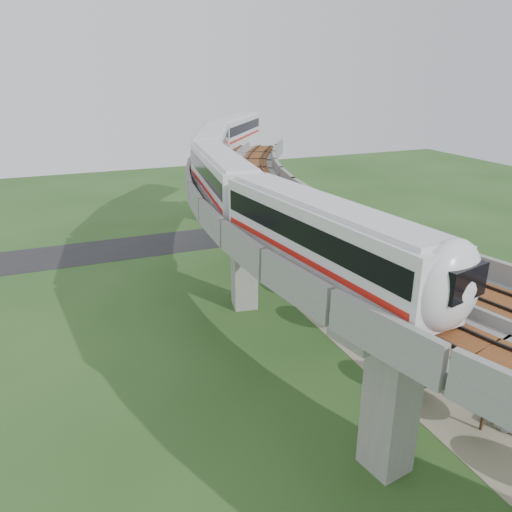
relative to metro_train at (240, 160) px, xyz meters
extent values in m
plane|color=#26481D|center=(-2.13, -14.47, -12.31)|extent=(160.00, 160.00, 0.00)
cube|color=gray|center=(11.87, -16.47, -12.29)|extent=(18.00, 26.00, 0.04)
cube|color=#232326|center=(-2.13, 15.53, -12.29)|extent=(60.00, 8.00, 0.03)
cube|color=#99968E|center=(6.99, 17.33, -8.11)|extent=(2.86, 2.93, 8.40)
cube|color=#99968E|center=(6.99, 17.33, -3.31)|extent=(7.21, 5.74, 1.20)
cube|color=#99968E|center=(-1.22, -4.05, -8.11)|extent=(2.35, 2.51, 8.40)
cube|color=#99968E|center=(-1.22, -4.05, -3.31)|extent=(7.31, 3.58, 1.20)
cube|color=#99968E|center=(-1.22, -24.88, -8.11)|extent=(2.35, 2.51, 8.40)
cube|color=#99968E|center=(-1.22, -24.88, -3.31)|extent=(7.31, 3.58, 1.20)
cube|color=gray|center=(4.06, 12.07, -2.31)|extent=(16.42, 20.91, 0.80)
cube|color=gray|center=(0.20, 13.97, -1.41)|extent=(8.66, 17.08, 1.00)
cube|color=gray|center=(7.92, 10.17, -1.41)|extent=(8.66, 17.08, 1.00)
cube|color=brown|center=(2.09, 13.05, -1.85)|extent=(10.68, 18.08, 0.12)
cube|color=black|center=(2.09, 13.05, -1.73)|extent=(9.69, 17.59, 0.12)
cube|color=brown|center=(6.03, 11.10, -1.85)|extent=(10.68, 18.08, 0.12)
cube|color=black|center=(6.03, 11.10, -1.73)|extent=(9.69, 17.59, 0.12)
cube|color=gray|center=(-1.43, -5.34, -2.31)|extent=(11.77, 20.03, 0.80)
cube|color=gray|center=(-5.68, -4.68, -1.41)|extent=(3.22, 18.71, 1.00)
cube|color=gray|center=(2.82, -5.99, -1.41)|extent=(3.22, 18.71, 1.00)
cube|color=brown|center=(-3.60, -5.00, -1.85)|extent=(5.44, 19.05, 0.12)
cube|color=black|center=(-3.60, -5.00, -1.73)|extent=(4.35, 18.88, 0.12)
cube|color=brown|center=(0.75, -5.67, -1.85)|extent=(5.44, 19.05, 0.12)
cube|color=black|center=(0.75, -5.67, -1.73)|extent=(4.35, 18.88, 0.12)
cube|color=gray|center=(-1.43, -23.59, -2.31)|extent=(11.77, 20.03, 0.80)
cube|color=gray|center=(-5.68, -24.25, -1.41)|extent=(3.22, 18.71, 1.00)
cube|color=gray|center=(2.82, -22.94, -1.41)|extent=(3.22, 18.71, 1.00)
cube|color=brown|center=(-3.60, -23.93, -1.85)|extent=(5.44, 19.05, 0.12)
cube|color=black|center=(-3.60, -23.93, -1.73)|extent=(4.35, 18.88, 0.12)
cube|color=brown|center=(0.75, -23.26, -1.85)|extent=(5.44, 19.05, 0.12)
cube|color=black|center=(0.75, -23.26, -1.73)|extent=(4.35, 18.88, 0.12)
cube|color=silver|center=(-3.89, -21.79, -0.07)|extent=(4.45, 15.21, 3.20)
cube|color=silver|center=(-3.89, -21.79, 1.63)|extent=(3.82, 14.41, 0.22)
cube|color=black|center=(-3.89, -21.79, 0.38)|extent=(4.44, 14.62, 1.15)
cube|color=red|center=(-3.89, -21.79, -0.82)|extent=(4.44, 14.62, 0.30)
cube|color=black|center=(-3.89, -21.79, -1.53)|extent=(3.39, 12.89, 0.28)
cube|color=silver|center=(-3.78, -6.23, -0.07)|extent=(4.66, 15.23, 3.20)
cube|color=silver|center=(-3.78, -6.23, 1.63)|extent=(4.03, 14.41, 0.22)
cube|color=black|center=(-3.78, -6.23, 0.38)|extent=(4.64, 14.64, 1.15)
cube|color=red|center=(-3.78, -6.23, -0.82)|extent=(4.64, 14.64, 0.30)
cube|color=black|center=(-3.78, -6.23, -1.53)|extent=(3.57, 12.89, 0.28)
cube|color=silver|center=(0.19, 8.81, -0.07)|extent=(8.12, 14.92, 3.20)
cube|color=silver|center=(0.19, 8.81, 1.63)|extent=(7.34, 14.02, 0.22)
cube|color=black|center=(0.19, 8.81, 0.38)|extent=(7.95, 14.39, 1.15)
cube|color=red|center=(0.19, 8.81, -0.82)|extent=(7.95, 14.39, 0.30)
cube|color=black|center=(0.19, 8.81, -1.53)|extent=(6.53, 12.53, 0.28)
cube|color=silver|center=(7.77, 22.40, -0.07)|extent=(11.06, 13.68, 3.20)
cube|color=silver|center=(7.77, 22.40, 1.63)|extent=(10.18, 12.76, 0.22)
cube|color=black|center=(7.77, 22.40, 0.38)|extent=(10.76, 13.23, 1.15)
cube|color=red|center=(7.77, 22.40, -0.82)|extent=(10.76, 13.23, 0.30)
cube|color=black|center=(7.77, 22.40, -1.53)|extent=(9.09, 11.40, 0.28)
ellipsoid|color=silver|center=(-2.62, -28.93, 0.08)|extent=(3.66, 2.54, 3.64)
cylinder|color=#2D382D|center=(10.12, 4.83, -11.56)|extent=(0.08, 0.08, 1.50)
cube|color=#2D382D|center=(9.25, 2.51, -11.56)|extent=(1.69, 4.77, 1.40)
cylinder|color=#2D382D|center=(8.49, 0.16, -11.56)|extent=(0.08, 0.08, 1.50)
cube|color=#2D382D|center=(7.85, -2.22, -11.56)|extent=(1.23, 4.91, 1.40)
cylinder|color=#2D382D|center=(7.32, -4.64, -11.56)|extent=(0.08, 0.08, 1.50)
cube|color=#2D382D|center=(6.91, -7.08, -11.56)|extent=(0.75, 4.99, 1.40)
cylinder|color=#2D382D|center=(6.61, -9.53, -11.56)|extent=(0.08, 0.08, 1.50)
cube|color=#2D382D|center=(6.43, -11.99, -11.56)|extent=(0.27, 5.04, 1.40)
cylinder|color=#2D382D|center=(6.37, -14.47, -11.56)|extent=(0.08, 0.08, 1.50)
cube|color=#2D382D|center=(6.43, -16.94, -11.56)|extent=(0.27, 5.04, 1.40)
cylinder|color=#2D382D|center=(6.61, -19.40, -11.56)|extent=(0.08, 0.08, 1.50)
cube|color=#2D382D|center=(6.91, -21.85, -11.56)|extent=(0.75, 4.99, 1.40)
cylinder|color=#2D382D|center=(7.32, -24.29, -11.56)|extent=(0.08, 0.08, 1.50)
cylinder|color=#382314|center=(8.85, 8.13, -11.67)|extent=(0.18, 0.18, 1.29)
ellipsoid|color=#123A13|center=(8.85, 8.13, -10.11)|extent=(3.03, 3.03, 2.57)
cylinder|color=#382314|center=(7.48, 2.53, -11.54)|extent=(0.18, 0.18, 1.53)
ellipsoid|color=#123A13|center=(7.48, 2.53, -10.01)|extent=(2.55, 2.55, 2.17)
cylinder|color=#382314|center=(4.74, -4.49, -11.84)|extent=(0.18, 0.18, 0.93)
ellipsoid|color=#123A13|center=(4.74, -4.49, -10.57)|extent=(2.69, 2.69, 2.28)
cylinder|color=#382314|center=(4.63, -11.87, -11.47)|extent=(0.18, 0.18, 1.68)
ellipsoid|color=#123A13|center=(4.63, -11.87, -9.72)|extent=(3.00, 3.00, 2.55)
cylinder|color=#382314|center=(4.57, -20.59, -11.71)|extent=(0.18, 0.18, 1.20)
ellipsoid|color=#123A13|center=(4.57, -20.59, -10.27)|extent=(2.79, 2.79, 2.37)
cylinder|color=#382314|center=(5.69, -24.71, -11.42)|extent=(0.18, 0.18, 1.78)
ellipsoid|color=#123A13|center=(5.69, -24.71, -9.58)|extent=(3.15, 3.15, 2.68)
imported|color=#9E2C0E|center=(14.30, -16.69, -11.59)|extent=(4.03, 3.76, 1.35)
imported|color=black|center=(8.91, -5.84, -11.68)|extent=(4.31, 2.49, 1.17)
camera|label=1|loc=(-15.49, -41.79, 7.52)|focal=35.00mm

